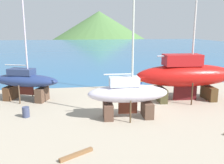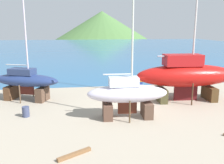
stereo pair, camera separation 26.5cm
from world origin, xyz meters
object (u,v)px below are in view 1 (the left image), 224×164
at_px(sailboat_far_slipway, 186,75).
at_px(sailboat_small_center, 25,81).
at_px(sailboat_large_starboard, 128,94).
at_px(worker, 140,81).
at_px(barrel_tipped_right, 108,97).
at_px(barrel_ochre, 26,112).

distance_m(sailboat_far_slipway, sailboat_small_center, 15.21).
distance_m(sailboat_large_starboard, worker, 9.42).
xyz_separation_m(sailboat_large_starboard, barrel_tipped_right, (-0.91, 4.56, -1.47)).
xyz_separation_m(sailboat_small_center, barrel_ochre, (0.85, -4.77, -1.44)).
bearing_deg(sailboat_far_slipway, sailboat_large_starboard, -147.74).
bearing_deg(sailboat_small_center, sailboat_far_slipway, 11.93).
xyz_separation_m(barrel_tipped_right, barrel_ochre, (-6.88, -3.31, 0.01)).
bearing_deg(worker, sailboat_large_starboard, -17.48).
xyz_separation_m(sailboat_far_slipway, barrel_ochre, (-14.18, -2.52, -2.09)).
height_order(sailboat_large_starboard, worker, sailboat_large_starboard).
bearing_deg(sailboat_small_center, worker, 33.28).
relative_size(sailboat_small_center, barrel_tipped_right, 12.34).
distance_m(sailboat_large_starboard, barrel_tipped_right, 4.88).
height_order(sailboat_large_starboard, barrel_ochre, sailboat_large_starboard).
distance_m(sailboat_far_slipway, barrel_tipped_right, 7.63).
bearing_deg(barrel_ochre, sailboat_large_starboard, -9.16).
bearing_deg(sailboat_small_center, sailboat_large_starboard, -14.47).
distance_m(barrel_tipped_right, barrel_ochre, 7.64).
bearing_deg(worker, barrel_ochre, -52.67).
bearing_deg(sailboat_small_center, barrel_ochre, -59.52).
relative_size(worker, barrel_tipped_right, 2.12).
bearing_deg(barrel_ochre, barrel_tipped_right, 25.65).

